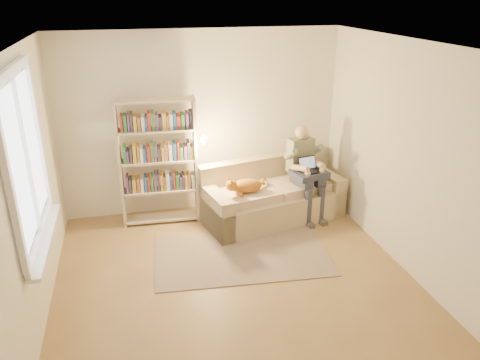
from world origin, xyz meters
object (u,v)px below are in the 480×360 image
object	(u,v)px
sofa	(271,198)
cat	(245,186)
laptop	(306,168)
bookshelf	(158,156)
person	(305,167)

from	to	relation	value
sofa	cat	size ratio (longest dim) A/B	3.37
sofa	laptop	bearing A→B (deg)	-32.46
laptop	bookshelf	distance (m)	2.03
person	cat	size ratio (longest dim) A/B	2.14
laptop	person	bearing A→B (deg)	62.73
laptop	bookshelf	size ratio (longest dim) A/B	0.18
person	cat	bearing A→B (deg)	178.48
person	laptop	distance (m)	0.12
laptop	bookshelf	bearing A→B (deg)	155.65
sofa	cat	distance (m)	0.59
cat	laptop	bearing A→B (deg)	-8.35
sofa	bookshelf	size ratio (longest dim) A/B	1.18
sofa	laptop	xyz separation A→B (m)	(0.44, -0.16, 0.48)
bookshelf	cat	bearing A→B (deg)	-20.87
laptop	sofa	bearing A→B (deg)	147.54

